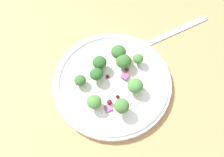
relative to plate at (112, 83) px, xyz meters
The scene contains 22 objects.
ground_plane 3.61cm from the plate, 137.43° to the left, with size 180.00×180.00×2.00cm, color tan.
plate is the anchor object (origin of this frame).
dressing_pool 0.44cm from the plate, 26.57° to the right, with size 13.45×13.45×0.20cm, color white.
broccoli_floret_0 3.88cm from the plate, 91.50° to the left, with size 2.57×2.57×2.61cm.
broccoli_floret_1 6.57cm from the plate, 155.60° to the left, with size 2.73×2.73×2.76cm.
broccoli_floret_2 4.75cm from the plate, 20.87° to the right, with size 3.00×3.00×3.04cm.
broccoli_floret_3 4.66cm from the plate, 50.19° to the left, with size 2.75×2.75×2.79cm.
broccoli_floret_4 6.16cm from the plate, ahead, with size 2.98×2.98×3.01cm.
broccoli_floret_5 6.94cm from the plate, 38.33° to the right, with size 2.15×2.15×2.17cm.
broccoli_floret_6 5.22cm from the plate, 100.24° to the right, with size 2.97×2.97×3.00cm.
broccoli_floret_7 6.83cm from the plate, 151.93° to the right, with size 2.80×2.80×2.83cm.
broccoli_floret_8 6.35cm from the plate, 106.72° to the left, with size 2.26×2.26×2.29cm.
cranberry_0 3.71cm from the plate, 150.26° to the right, with size 0.71×0.71×0.71cm, color #4C0A14.
cranberry_1 4.81cm from the plate, 40.88° to the left, with size 0.95×0.95×0.95cm, color #4C0A14.
cranberry_2 4.71cm from the plate, behind, with size 1.00×1.00×1.00cm, color maroon.
cranberry_3 3.86cm from the plate, 38.66° to the right, with size 0.87×0.87×0.87cm, color maroon.
cranberry_4 1.48cm from the plate, 53.84° to the left, with size 0.73×0.73×0.73cm, color #4C0A14.
onion_bit_0 2.84cm from the plate, 58.66° to the right, with size 1.22×1.33×0.48cm, color #934C84.
onion_bit_1 3.43cm from the plate, 61.79° to the left, with size 0.90×1.16×0.53cm, color #934C84.
onion_bit_2 5.68cm from the plate, behind, with size 1.31×1.30×0.53cm, color #A35B93.
onion_bit_3 5.00cm from the plate, 85.22° to the right, with size 0.81×0.84×0.46cm, color #843D75.
fork 16.52cm from the plate, 32.61° to the right, with size 13.24×15.48×0.50cm.
Camera 1 is at (-23.41, -7.62, 53.85)cm, focal length 48.62 mm.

